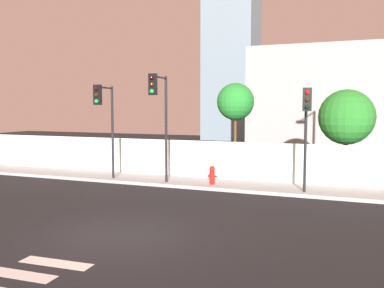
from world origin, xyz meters
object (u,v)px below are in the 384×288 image
roadside_tree_leftmost (235,102)px  fire_hydrant (212,174)px  traffic_light_right (306,117)px  roadside_tree_midleft (346,117)px  traffic_light_left (159,105)px  traffic_light_center (105,111)px

roadside_tree_leftmost → fire_hydrant: bearing=-93.5°
traffic_light_right → roadside_tree_midleft: roadside_tree_midleft is taller
fire_hydrant → roadside_tree_leftmost: size_ratio=0.17×
fire_hydrant → roadside_tree_midleft: size_ratio=0.19×
fire_hydrant → roadside_tree_leftmost: bearing=86.5°
traffic_light_left → roadside_tree_midleft: bearing=28.1°
traffic_light_center → roadside_tree_leftmost: roadside_tree_leftmost is taller
traffic_light_right → roadside_tree_midleft: size_ratio=0.95×
roadside_tree_leftmost → roadside_tree_midleft: size_ratio=1.09×
traffic_light_left → roadside_tree_leftmost: 4.69m
traffic_light_center → roadside_tree_midleft: bearing=21.4°
fire_hydrant → roadside_tree_midleft: roadside_tree_midleft is taller
traffic_light_left → roadside_tree_leftmost: (2.31, 4.08, 0.15)m
traffic_light_right → roadside_tree_leftmost: (-3.95, 3.73, 0.63)m
traffic_light_center → traffic_light_right: (9.08, 0.35, -0.20)m
roadside_tree_leftmost → traffic_light_right: bearing=-43.4°
fire_hydrant → roadside_tree_leftmost: 4.48m
fire_hydrant → traffic_light_center: bearing=-168.2°
traffic_light_left → fire_hydrant: traffic_light_left is taller
traffic_light_left → traffic_light_right: bearing=3.2°
traffic_light_center → traffic_light_right: size_ratio=1.06×
traffic_light_center → roadside_tree_leftmost: bearing=38.6°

